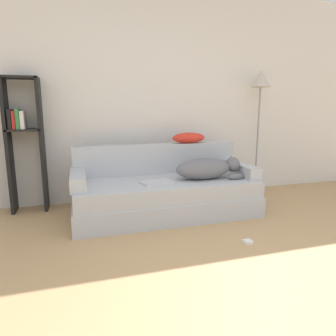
{
  "coord_description": "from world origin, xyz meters",
  "views": [
    {
      "loc": [
        -0.98,
        -1.11,
        1.16
      ],
      "look_at": [
        -0.08,
        1.89,
        0.55
      ],
      "focal_mm": 32.0,
      "sensor_mm": 36.0,
      "label": 1
    }
  ],
  "objects_px": {
    "laptop": "(156,182)",
    "throw_pillow": "(189,138)",
    "power_adapter": "(248,242)",
    "couch": "(166,197)",
    "floor_lamp": "(260,93)",
    "bookshelf": "(24,137)",
    "dog": "(207,168)"
  },
  "relations": [
    {
      "from": "bookshelf",
      "to": "power_adapter",
      "type": "xyz_separation_m",
      "value": [
        1.97,
        -1.52,
        -0.85
      ]
    },
    {
      "from": "floor_lamp",
      "to": "power_adapter",
      "type": "xyz_separation_m",
      "value": [
        -1.0,
        -1.45,
        -1.37
      ]
    },
    {
      "from": "couch",
      "to": "dog",
      "type": "xyz_separation_m",
      "value": [
        0.46,
        -0.09,
        0.32
      ]
    },
    {
      "from": "couch",
      "to": "floor_lamp",
      "type": "bearing_deg",
      "value": 19.38
    },
    {
      "from": "laptop",
      "to": "bookshelf",
      "type": "distance_m",
      "value": 1.59
    },
    {
      "from": "dog",
      "to": "couch",
      "type": "bearing_deg",
      "value": 168.7
    },
    {
      "from": "dog",
      "to": "throw_pillow",
      "type": "bearing_deg",
      "value": 96.08
    },
    {
      "from": "couch",
      "to": "dog",
      "type": "distance_m",
      "value": 0.57
    },
    {
      "from": "throw_pillow",
      "to": "couch",
      "type": "bearing_deg",
      "value": -137.72
    },
    {
      "from": "laptop",
      "to": "power_adapter",
      "type": "bearing_deg",
      "value": -68.89
    },
    {
      "from": "throw_pillow",
      "to": "floor_lamp",
      "type": "xyz_separation_m",
      "value": [
        1.08,
        0.15,
        0.57
      ]
    },
    {
      "from": "floor_lamp",
      "to": "dog",
      "type": "bearing_deg",
      "value": -149.21
    },
    {
      "from": "throw_pillow",
      "to": "power_adapter",
      "type": "distance_m",
      "value": 1.53
    },
    {
      "from": "bookshelf",
      "to": "floor_lamp",
      "type": "xyz_separation_m",
      "value": [
        2.97,
        -0.06,
        0.53
      ]
    },
    {
      "from": "floor_lamp",
      "to": "couch",
      "type": "bearing_deg",
      "value": -160.62
    },
    {
      "from": "couch",
      "to": "power_adapter",
      "type": "xyz_separation_m",
      "value": [
        0.49,
        -0.93,
        -0.18
      ]
    },
    {
      "from": "throw_pillow",
      "to": "dog",
      "type": "bearing_deg",
      "value": -83.92
    },
    {
      "from": "bookshelf",
      "to": "laptop",
      "type": "bearing_deg",
      "value": -27.24
    },
    {
      "from": "throw_pillow",
      "to": "bookshelf",
      "type": "bearing_deg",
      "value": 173.46
    },
    {
      "from": "bookshelf",
      "to": "couch",
      "type": "bearing_deg",
      "value": -21.55
    },
    {
      "from": "laptop",
      "to": "bookshelf",
      "type": "bearing_deg",
      "value": 136.85
    },
    {
      "from": "couch",
      "to": "throw_pillow",
      "type": "distance_m",
      "value": 0.83
    },
    {
      "from": "dog",
      "to": "laptop",
      "type": "relative_size",
      "value": 2.03
    },
    {
      "from": "laptop",
      "to": "bookshelf",
      "type": "relative_size",
      "value": 0.25
    },
    {
      "from": "laptop",
      "to": "power_adapter",
      "type": "relative_size",
      "value": 5.07
    },
    {
      "from": "couch",
      "to": "floor_lamp",
      "type": "xyz_separation_m",
      "value": [
        1.48,
        0.52,
        1.19
      ]
    },
    {
      "from": "dog",
      "to": "floor_lamp",
      "type": "distance_m",
      "value": 1.48
    },
    {
      "from": "laptop",
      "to": "throw_pillow",
      "type": "height_order",
      "value": "throw_pillow"
    },
    {
      "from": "throw_pillow",
      "to": "bookshelf",
      "type": "xyz_separation_m",
      "value": [
        -1.89,
        0.22,
        0.04
      ]
    },
    {
      "from": "couch",
      "to": "dog",
      "type": "bearing_deg",
      "value": -11.3
    },
    {
      "from": "laptop",
      "to": "bookshelf",
      "type": "height_order",
      "value": "bookshelf"
    },
    {
      "from": "dog",
      "to": "throw_pillow",
      "type": "relative_size",
      "value": 1.82
    }
  ]
}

